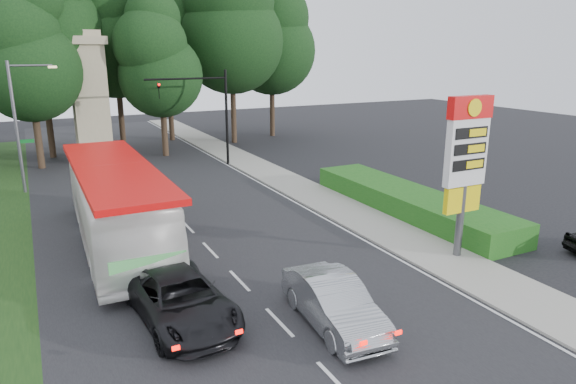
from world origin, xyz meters
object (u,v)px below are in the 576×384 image
transit_bus (117,206)px  suv_charcoal (180,299)px  traffic_signal_mast (209,105)px  sedan_silver (334,303)px  gas_station_pylon (466,156)px  monument (90,97)px  streetlight_signs (19,121)px

transit_bus → suv_charcoal: bearing=-84.0°
transit_bus → traffic_signal_mast: bearing=58.2°
sedan_silver → suv_charcoal: 4.97m
gas_station_pylon → sedan_silver: size_ratio=1.41×
transit_bus → suv_charcoal: size_ratio=2.35×
monument → transit_bus: bearing=-94.1°
traffic_signal_mast → monument: monument is taller
streetlight_signs → monument: monument is taller
monument → suv_charcoal: 28.26m
sedan_silver → transit_bus: bearing=119.6°
traffic_signal_mast → streetlight_signs: 12.83m
transit_bus → sedan_silver: bearing=-63.4°
transit_bus → gas_station_pylon: bearing=-31.2°
traffic_signal_mast → suv_charcoal: traffic_signal_mast is taller
gas_station_pylon → suv_charcoal: size_ratio=1.22×
streetlight_signs → sedan_silver: size_ratio=1.64×
traffic_signal_mast → sedan_silver: size_ratio=1.48×
streetlight_signs → traffic_signal_mast: bearing=8.9°
gas_station_pylon → transit_bus: (-12.63, 8.11, -2.60)m
streetlight_signs → monument: (4.99, 7.99, 0.67)m
traffic_signal_mast → sedan_silver: bearing=-99.7°
monument → suv_charcoal: (-0.80, -27.92, -4.32)m
monument → suv_charcoal: monument is taller
gas_station_pylon → traffic_signal_mast: 22.29m
traffic_signal_mast → transit_bus: traffic_signal_mast is taller
streetlight_signs → suv_charcoal: size_ratio=1.42×
traffic_signal_mast → monument: bearing=142.0°
monument → transit_bus: monument is taller
streetlight_signs → suv_charcoal: bearing=-78.1°
suv_charcoal → gas_station_pylon: bearing=-4.6°
monument → transit_bus: 20.21m
streetlight_signs → sedan_silver: streetlight_signs is taller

